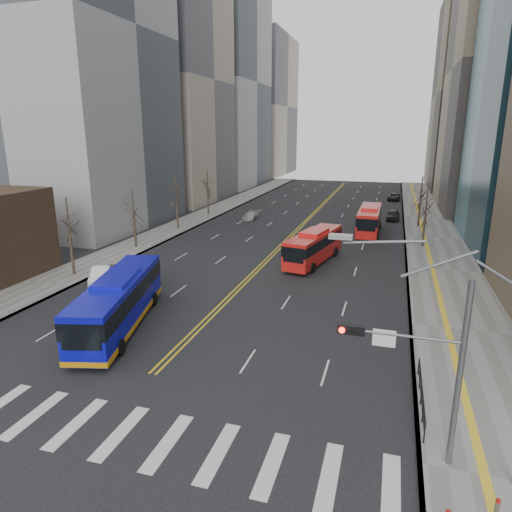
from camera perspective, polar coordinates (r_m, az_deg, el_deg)
ground at (r=23.61m, az=-19.11°, el=-19.63°), size 220.00×220.00×0.00m
sidewalk_right at (r=61.93m, az=21.23°, el=2.13°), size 7.00×130.00×0.15m
sidewalk_left at (r=68.04m, az=-8.61°, el=4.14°), size 5.00×130.00×0.15m
crosswalk at (r=23.61m, az=-19.11°, el=-19.62°), size 26.70×4.00×0.01m
centerline at (r=72.55m, az=6.76°, el=4.85°), size 0.55×100.00×0.01m
office_towers at (r=85.32m, az=9.13°, el=22.48°), size 83.00×134.00×58.00m
signal_mast at (r=19.27m, az=20.05°, el=-11.37°), size 5.37×0.37×9.39m
pedestrian_railing at (r=24.73m, az=19.99°, el=-15.72°), size 0.06×6.06×1.02m
bollards at (r=20.16m, az=26.98°, el=-25.54°), size 2.87×3.17×0.78m
street_trees at (r=54.11m, az=-4.52°, el=6.52°), size 35.20×47.20×7.60m
blue_bus at (r=32.85m, az=-16.78°, el=-5.33°), size 5.92×13.13×3.72m
red_bus_near at (r=47.16m, az=7.25°, el=1.42°), size 4.50×11.00×3.41m
red_bus_far at (r=62.28m, az=13.98°, el=4.61°), size 2.92×11.37×3.60m
car_white at (r=43.27m, az=-18.78°, el=-2.20°), size 3.26×4.66×1.46m
car_dark_mid at (r=72.64m, az=16.75°, el=4.94°), size 2.04×4.66×1.56m
car_silver at (r=69.90m, az=-0.69°, el=5.06°), size 1.82×4.23×1.21m
car_dark_far at (r=93.53m, az=16.86°, el=7.08°), size 2.52×4.84×1.30m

